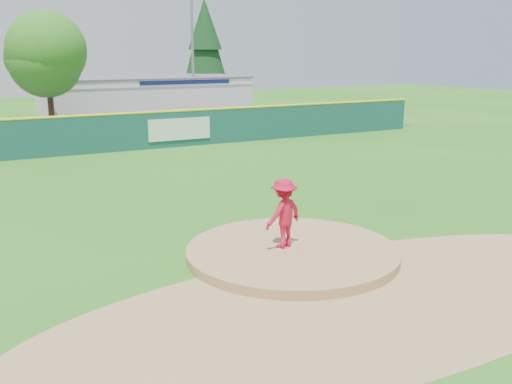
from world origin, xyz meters
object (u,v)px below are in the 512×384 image
pitcher (284,213)px  van (11,137)px  deciduous_tree (47,62)px  light_pole_right (193,47)px  pool_building_grp (144,98)px  conifer_tree (205,47)px

pitcher → van: bearing=-94.4°
deciduous_tree → light_pole_right: (11.00, 4.00, 0.99)m
pool_building_grp → conifer_tree: (7.00, 4.01, 3.88)m
van → deciduous_tree: bearing=-50.7°
pool_building_grp → pitcher: bearing=-101.0°
van → light_pole_right: (13.76, 7.96, 4.83)m
pitcher → light_pole_right: bearing=-124.4°
deciduous_tree → pitcher: bearing=-85.8°
conifer_tree → light_pole_right: bearing=-119.7°
pitcher → conifer_tree: bearing=-127.0°
light_pole_right → van: bearing=-149.9°
deciduous_tree → conifer_tree: 18.63m
conifer_tree → light_pole_right: size_ratio=0.95×
van → light_pole_right: size_ratio=0.50×
conifer_tree → pitcher: bearing=-110.2°
deciduous_tree → light_pole_right: size_ratio=0.74×
deciduous_tree → pool_building_grp: bearing=41.2°
van → deciduous_tree: (2.76, 3.96, 3.84)m
deciduous_tree → conifer_tree: conifer_tree is taller
van → pool_building_grp: (10.76, 10.96, 0.95)m
pitcher → van: pitcher is taller
pitcher → conifer_tree: (13.17, 35.82, 4.39)m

